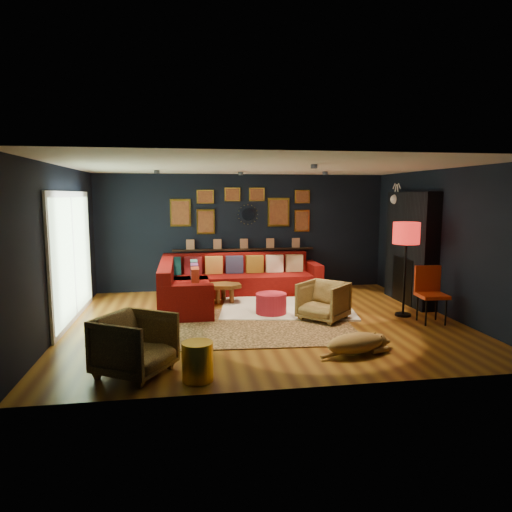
{
  "coord_description": "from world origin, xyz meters",
  "views": [
    {
      "loc": [
        -1.33,
        -7.46,
        2.14
      ],
      "look_at": [
        -0.1,
        0.3,
        1.09
      ],
      "focal_mm": 32.0,
      "sensor_mm": 36.0,
      "label": 1
    }
  ],
  "objects": [
    {
      "name": "gallery_wall",
      "position": [
        -0.01,
        2.72,
        1.81
      ],
      "size": [
        3.15,
        0.04,
        1.02
      ],
      "color": "yellow",
      "rests_on": "room_walls"
    },
    {
      "name": "sunburst_mirror",
      "position": [
        0.1,
        2.72,
        1.7
      ],
      "size": [
        0.47,
        0.16,
        0.47
      ],
      "color": "silver",
      "rests_on": "room_walls"
    },
    {
      "name": "sliding_door",
      "position": [
        -3.22,
        0.6,
        1.1
      ],
      "size": [
        0.06,
        2.8,
        2.2
      ],
      "color": "white",
      "rests_on": "ground"
    },
    {
      "name": "armchair_right",
      "position": [
        1.0,
        -0.11,
        0.37
      ],
      "size": [
        0.98,
        0.98,
        0.74
      ],
      "primitive_type": "imported",
      "rotation": [
        0.0,
        0.0,
        -0.8
      ],
      "color": "tan",
      "rests_on": "ground"
    },
    {
      "name": "ceiling_spots",
      "position": [
        -0.0,
        0.8,
        2.56
      ],
      "size": [
        3.3,
        2.5,
        0.06
      ],
      "color": "black",
      "rests_on": "room_walls"
    },
    {
      "name": "sectional",
      "position": [
        -0.61,
        1.81,
        0.32
      ],
      "size": [
        3.41,
        2.69,
        0.86
      ],
      "color": "maroon",
      "rests_on": "ground"
    },
    {
      "name": "leopard_rug",
      "position": [
        -0.2,
        -0.3,
        0.01
      ],
      "size": [
        3.27,
        2.43,
        0.02
      ],
      "primitive_type": "cube",
      "rotation": [
        0.0,
        0.0,
        -0.06
      ],
      "color": "tan",
      "rests_on": "ground"
    },
    {
      "name": "gold_stool",
      "position": [
        -1.2,
        -2.35,
        0.23
      ],
      "size": [
        0.36,
        0.36,
        0.45
      ],
      "primitive_type": "cylinder",
      "color": "yellow",
      "rests_on": "ground"
    },
    {
      "name": "pouf",
      "position": [
        0.19,
        0.37,
        0.21
      ],
      "size": [
        0.55,
        0.55,
        0.36
      ],
      "primitive_type": "cylinder",
      "color": "maroon",
      "rests_on": "shag_rug"
    },
    {
      "name": "dog",
      "position": [
        0.93,
        -1.8,
        0.2
      ],
      "size": [
        1.29,
        0.86,
        0.37
      ],
      "primitive_type": null,
      "rotation": [
        0.0,
        0.0,
        0.25
      ],
      "color": "#AE8742",
      "rests_on": "leopard_rug"
    },
    {
      "name": "shag_rug",
      "position": [
        0.56,
        0.77,
        0.02
      ],
      "size": [
        2.69,
        2.15,
        0.03
      ],
      "primitive_type": "cube",
      "rotation": [
        0.0,
        0.0,
        -0.17
      ],
      "color": "silver",
      "rests_on": "ground"
    },
    {
      "name": "floor_lamp",
      "position": [
        2.5,
        -0.05,
        1.41
      ],
      "size": [
        0.46,
        0.46,
        1.67
      ],
      "color": "black",
      "rests_on": "ground"
    },
    {
      "name": "coffee_table",
      "position": [
        -0.57,
        1.39,
        0.32
      ],
      "size": [
        0.81,
        0.67,
        0.36
      ],
      "rotation": [
        0.0,
        0.0,
        -0.2
      ],
      "color": "brown",
      "rests_on": "shag_rug"
    },
    {
      "name": "floor",
      "position": [
        0.0,
        0.0,
        0.0
      ],
      "size": [
        6.5,
        6.5,
        0.0
      ],
      "primitive_type": "plane",
      "color": "#98621C",
      "rests_on": "ground"
    },
    {
      "name": "fireplace",
      "position": [
        3.09,
        0.9,
        1.02
      ],
      "size": [
        0.31,
        1.6,
        2.2
      ],
      "color": "black",
      "rests_on": "ground"
    },
    {
      "name": "armchair_left",
      "position": [
        -1.94,
        -2.05,
        0.4
      ],
      "size": [
        1.03,
        1.05,
        0.8
      ],
      "primitive_type": "imported",
      "rotation": [
        0.0,
        0.0,
        1.02
      ],
      "color": "tan",
      "rests_on": "ground"
    },
    {
      "name": "ledge",
      "position": [
        0.0,
        2.68,
        0.92
      ],
      "size": [
        3.2,
        0.12,
        0.04
      ],
      "primitive_type": "cube",
      "color": "black",
      "rests_on": "room_walls"
    },
    {
      "name": "orange_chair",
      "position": [
        2.76,
        -0.47,
        0.56
      ],
      "size": [
        0.48,
        0.48,
        0.95
      ],
      "rotation": [
        0.0,
        0.0,
        -0.08
      ],
      "color": "black",
      "rests_on": "ground"
    },
    {
      "name": "deer_head",
      "position": [
        3.14,
        1.4,
        2.05
      ],
      "size": [
        0.5,
        0.28,
        0.45
      ],
      "color": "white",
      "rests_on": "fireplace"
    },
    {
      "name": "room_walls",
      "position": [
        0.0,
        0.0,
        1.59
      ],
      "size": [
        6.5,
        6.5,
        6.5
      ],
      "color": "black",
      "rests_on": "ground"
    }
  ]
}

